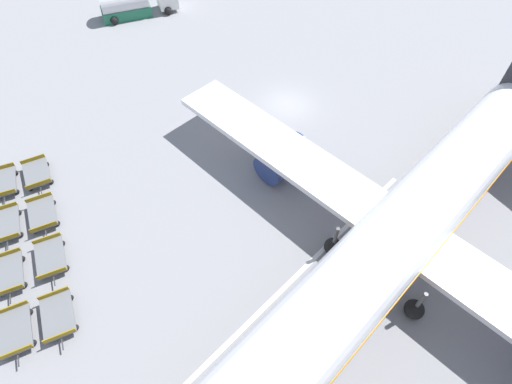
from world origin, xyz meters
TOP-DOWN VIEW (x-y plane):
  - ground_plane at (0.00, 0.00)m, footprint 500.00×500.00m
  - airplane at (15.60, -3.51)m, footprint 38.23×46.16m
  - fuel_tanker_primary at (-22.52, -3.39)m, footprint 4.88×8.74m
  - baggage_dolly_row_near_col_a at (-5.71, -22.71)m, footprint 3.65×2.44m
  - baggage_dolly_row_near_col_b at (-1.79, -23.71)m, footprint 3.65×2.40m
  - baggage_dolly_row_near_col_c at (2.07, -24.71)m, footprint 3.65×2.40m
  - baggage_dolly_row_near_col_d at (5.95, -25.49)m, footprint 3.65×2.36m
  - baggage_dolly_row_mid_a_col_a at (-5.07, -20.47)m, footprint 3.65×2.24m
  - baggage_dolly_row_mid_a_col_b at (-1.14, -21.44)m, footprint 3.65×2.33m
  - baggage_dolly_row_mid_a_col_c at (2.55, -22.22)m, footprint 3.65×2.38m
  - baggage_dolly_row_mid_a_col_d at (6.57, -23.26)m, footprint 3.65×2.37m
  - stand_guidance_stripe at (13.39, -13.35)m, footprint 3.96×28.25m

SIDE VIEW (x-z plane):
  - ground_plane at x=0.00m, z-range 0.00..0.00m
  - stand_guidance_stripe at x=13.39m, z-range 0.00..0.01m
  - baggage_dolly_row_near_col_a at x=-5.71m, z-range 0.03..0.95m
  - baggage_dolly_row_near_col_b at x=-1.79m, z-range 0.03..0.95m
  - baggage_dolly_row_near_col_c at x=2.07m, z-range 0.03..0.95m
  - baggage_dolly_row_near_col_d at x=5.95m, z-range 0.03..0.95m
  - baggage_dolly_row_mid_a_col_a at x=-5.07m, z-range 0.03..0.95m
  - baggage_dolly_row_mid_a_col_b at x=-1.14m, z-range 0.03..0.95m
  - baggage_dolly_row_mid_a_col_c at x=2.55m, z-range 0.03..0.95m
  - baggage_dolly_row_mid_a_col_d at x=6.57m, z-range 0.03..0.95m
  - fuel_tanker_primary at x=-22.52m, z-range -0.26..2.99m
  - airplane at x=15.60m, z-range -2.63..9.71m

